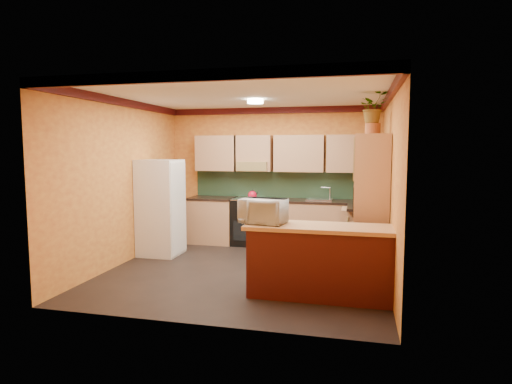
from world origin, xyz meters
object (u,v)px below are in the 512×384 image
base_cabinets_back (279,224)px  microwave (263,211)px  fridge (161,208)px  pantry (371,206)px  breakfast_bar (320,263)px  stove (248,222)px

base_cabinets_back → microwave: (0.28, -2.72, 0.65)m
fridge → pantry: pantry is taller
base_cabinets_back → breakfast_bar: same height
breakfast_bar → fridge: bearing=152.1°
breakfast_bar → microwave: (-0.74, 0.00, 0.65)m
base_cabinets_back → pantry: pantry is taller
pantry → base_cabinets_back: bearing=135.5°
pantry → breakfast_bar: size_ratio=1.17×
breakfast_bar → stove: bearing=121.2°
base_cabinets_back → microwave: microwave is taller
fridge → pantry: bearing=-7.6°
base_cabinets_back → pantry: (1.66, -1.64, 0.61)m
base_cabinets_back → breakfast_bar: 2.91m
microwave → breakfast_bar: bearing=9.0°
pantry → microwave: pantry is taller
stove → pantry: (2.29, -1.64, 0.59)m
stove → breakfast_bar: stove is taller
base_cabinets_back → stove: stove is taller
base_cabinets_back → fridge: fridge is taller
fridge → microwave: fridge is taller
stove → microwave: size_ratio=1.59×
pantry → microwave: (-1.38, -1.09, 0.04)m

